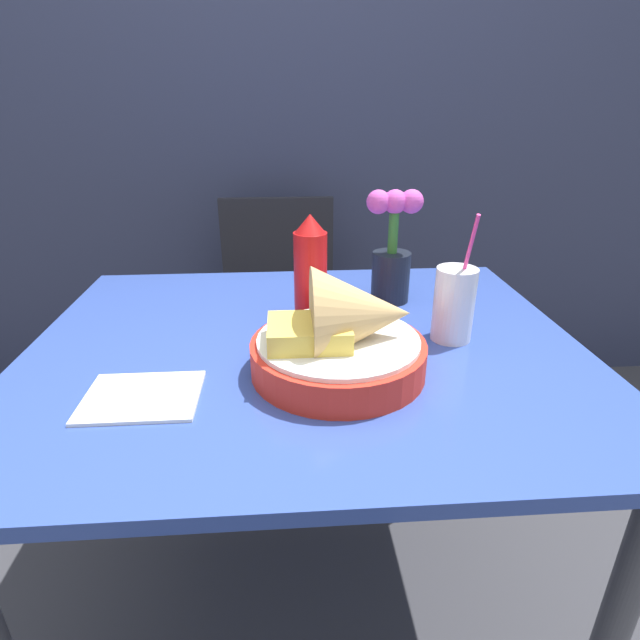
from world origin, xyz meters
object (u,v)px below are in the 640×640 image
(chair_far_window, at_px, (279,300))
(food_basket, at_px, (346,337))
(ketchup_bottle, at_px, (310,271))
(flower_vase, at_px, (392,253))
(drink_cup, at_px, (454,306))

(chair_far_window, xyz_separation_m, food_basket, (0.12, -0.93, 0.29))
(ketchup_bottle, relative_size, flower_vase, 0.89)
(chair_far_window, height_order, flower_vase, flower_vase)
(chair_far_window, relative_size, ketchup_bottle, 3.78)
(food_basket, bearing_deg, drink_cup, 27.12)
(chair_far_window, relative_size, drink_cup, 3.40)
(ketchup_bottle, distance_m, flower_vase, 0.22)
(chair_far_window, distance_m, flower_vase, 0.75)
(food_basket, xyz_separation_m, drink_cup, (0.22, 0.11, 0.00))
(chair_far_window, xyz_separation_m, drink_cup, (0.34, -0.82, 0.30))
(drink_cup, bearing_deg, food_basket, -152.88)
(food_basket, relative_size, flower_vase, 1.17)
(food_basket, xyz_separation_m, ketchup_bottle, (-0.05, 0.22, 0.05))
(chair_far_window, bearing_deg, food_basket, -82.39)
(chair_far_window, bearing_deg, drink_cup, -67.18)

